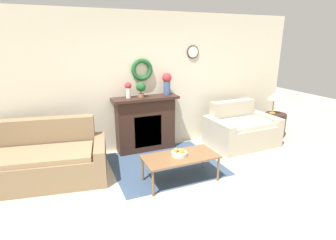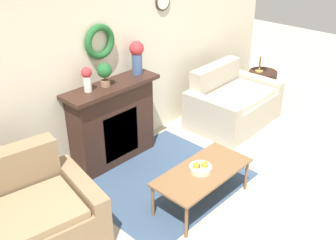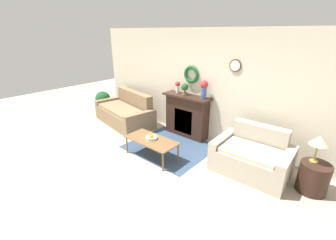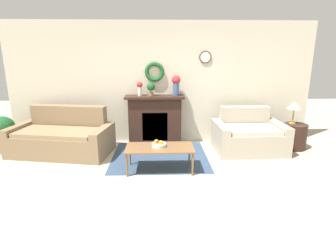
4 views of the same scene
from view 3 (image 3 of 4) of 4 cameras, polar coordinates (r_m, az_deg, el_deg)
The scene contains 14 objects.
ground_plane at distance 4.63m, azimuth -10.81°, elevation -13.22°, with size 16.00×16.00×0.00m, color #ADA38E.
floor_rug at distance 5.50m, azimuth 0.53°, elevation -6.71°, with size 1.88×1.66×0.01m.
wall_back at distance 5.76m, azimuth 7.46°, elevation 8.81°, with size 6.80×0.15×2.70m.
fireplace at distance 5.90m, azimuth 4.78°, elevation 1.16°, with size 1.30×0.41×1.11m.
couch_left at distance 6.88m, azimuth -10.74°, elevation 1.80°, with size 2.11×1.30×0.93m.
loveseat_right at distance 4.76m, azimuth 20.54°, elevation -8.73°, with size 1.43×0.99×0.89m.
coffee_table at distance 4.91m, azimuth -4.23°, elevation -5.32°, with size 1.18×0.56×0.43m.
fruit_bowl at distance 4.90m, azimuth -4.24°, elevation -4.34°, with size 0.25×0.25×0.12m.
side_table_by_loveseat at distance 4.70m, azimuth 32.95°, elevation -12.18°, with size 0.48×0.48×0.54m.
table_lamp at distance 4.46m, azimuth 34.01°, elevation -4.50°, with size 0.29×0.29×0.49m.
vase_on_mantel_left at distance 5.88m, azimuth 2.45°, elevation 8.54°, with size 0.13×0.13×0.30m.
vase_on_mantel_right at distance 5.42m, azimuth 9.13°, elevation 8.01°, with size 0.19×0.19×0.44m.
potted_plant_on_mantel at distance 5.72m, azimuth 4.27°, elevation 8.13°, with size 0.18×0.18×0.29m.
potted_plant_floor_by_couch at distance 7.81m, azimuth -16.19°, elevation 4.94°, with size 0.49×0.49×0.77m.
Camera 3 is at (3.07, -2.27, 2.62)m, focal length 24.00 mm.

